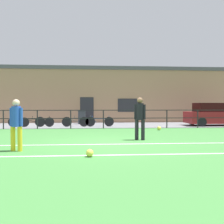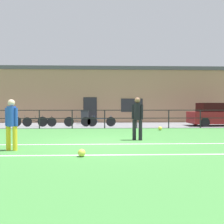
{
  "view_description": "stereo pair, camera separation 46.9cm",
  "coord_description": "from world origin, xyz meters",
  "px_view_note": "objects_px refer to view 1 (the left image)",
  "views": [
    {
      "loc": [
        -0.56,
        -8.91,
        1.4
      ],
      "look_at": [
        0.37,
        3.82,
        1.07
      ],
      "focal_mm": 38.84,
      "sensor_mm": 36.0,
      "label": 1
    },
    {
      "loc": [
        -0.1,
        -8.94,
        1.4
      ],
      "look_at": [
        0.37,
        3.82,
        1.07
      ],
      "focal_mm": 38.84,
      "sensor_mm": 36.0,
      "label": 2
    }
  ],
  "objects_px": {
    "player_striker": "(16,122)",
    "bicycle_parked_2": "(79,122)",
    "player_goalkeeper": "(140,116)",
    "bicycle_parked_1": "(37,122)",
    "bicycle_parked_3": "(27,122)",
    "soccer_ball_match": "(90,153)",
    "parked_car_red": "(215,115)",
    "soccer_ball_spare": "(159,128)",
    "trash_bin_0": "(82,117)",
    "bicycle_parked_4": "(96,121)"
  },
  "relations": [
    {
      "from": "player_goalkeeper",
      "to": "bicycle_parked_2",
      "type": "bearing_deg",
      "value": -42.44
    },
    {
      "from": "player_goalkeeper",
      "to": "player_striker",
      "type": "height_order",
      "value": "player_goalkeeper"
    },
    {
      "from": "soccer_ball_match",
      "to": "parked_car_red",
      "type": "height_order",
      "value": "parked_car_red"
    },
    {
      "from": "soccer_ball_match",
      "to": "parked_car_red",
      "type": "bearing_deg",
      "value": 48.54
    },
    {
      "from": "soccer_ball_spare",
      "to": "bicycle_parked_1",
      "type": "bearing_deg",
      "value": 161.77
    },
    {
      "from": "parked_car_red",
      "to": "bicycle_parked_4",
      "type": "relative_size",
      "value": 1.8
    },
    {
      "from": "parked_car_red",
      "to": "trash_bin_0",
      "type": "xyz_separation_m",
      "value": [
        -9.44,
        2.11,
        -0.24
      ]
    },
    {
      "from": "parked_car_red",
      "to": "bicycle_parked_3",
      "type": "bearing_deg",
      "value": -178.74
    },
    {
      "from": "trash_bin_0",
      "to": "bicycle_parked_2",
      "type": "bearing_deg",
      "value": -92.33
    },
    {
      "from": "bicycle_parked_2",
      "to": "player_striker",
      "type": "bearing_deg",
      "value": -99.13
    },
    {
      "from": "bicycle_parked_4",
      "to": "soccer_ball_match",
      "type": "bearing_deg",
      "value": -91.66
    },
    {
      "from": "player_goalkeeper",
      "to": "bicycle_parked_1",
      "type": "bearing_deg",
      "value": -25.53
    },
    {
      "from": "soccer_ball_match",
      "to": "trash_bin_0",
      "type": "relative_size",
      "value": 0.21
    },
    {
      "from": "bicycle_parked_1",
      "to": "bicycle_parked_3",
      "type": "distance_m",
      "value": 0.66
    },
    {
      "from": "soccer_ball_match",
      "to": "bicycle_parked_2",
      "type": "distance_m",
      "value": 9.53
    },
    {
      "from": "bicycle_parked_4",
      "to": "parked_car_red",
      "type": "bearing_deg",
      "value": 1.94
    },
    {
      "from": "player_goalkeeper",
      "to": "parked_car_red",
      "type": "distance_m",
      "value": 9.38
    },
    {
      "from": "player_striker",
      "to": "bicycle_parked_2",
      "type": "height_order",
      "value": "player_striker"
    },
    {
      "from": "player_goalkeeper",
      "to": "bicycle_parked_3",
      "type": "bearing_deg",
      "value": -22.37
    },
    {
      "from": "bicycle_parked_4",
      "to": "trash_bin_0",
      "type": "xyz_separation_m",
      "value": [
        -1.09,
        2.39,
        0.18
      ]
    },
    {
      "from": "parked_car_red",
      "to": "bicycle_parked_4",
      "type": "distance_m",
      "value": 8.37
    },
    {
      "from": "player_striker",
      "to": "bicycle_parked_2",
      "type": "relative_size",
      "value": 0.73
    },
    {
      "from": "bicycle_parked_3",
      "to": "player_goalkeeper",
      "type": "bearing_deg",
      "value": -45.34
    },
    {
      "from": "player_goalkeeper",
      "to": "player_striker",
      "type": "xyz_separation_m",
      "value": [
        -4.26,
        -2.13,
        -0.08
      ]
    },
    {
      "from": "player_striker",
      "to": "bicycle_parked_1",
      "type": "xyz_separation_m",
      "value": [
        -1.35,
        8.47,
        -0.56
      ]
    },
    {
      "from": "bicycle_parked_2",
      "to": "bicycle_parked_3",
      "type": "relative_size",
      "value": 0.92
    },
    {
      "from": "bicycle_parked_2",
      "to": "bicycle_parked_4",
      "type": "relative_size",
      "value": 0.95
    },
    {
      "from": "bicycle_parked_4",
      "to": "player_goalkeeper",
      "type": "bearing_deg",
      "value": -74.88
    },
    {
      "from": "player_striker",
      "to": "soccer_ball_spare",
      "type": "distance_m",
      "value": 8.62
    },
    {
      "from": "soccer_ball_match",
      "to": "bicycle_parked_4",
      "type": "xyz_separation_m",
      "value": [
        0.27,
        9.48,
        0.25
      ]
    },
    {
      "from": "bicycle_parked_2",
      "to": "trash_bin_0",
      "type": "height_order",
      "value": "trash_bin_0"
    },
    {
      "from": "soccer_ball_match",
      "to": "trash_bin_0",
      "type": "bearing_deg",
      "value": 93.94
    },
    {
      "from": "soccer_ball_spare",
      "to": "trash_bin_0",
      "type": "distance_m",
      "value": 6.74
    },
    {
      "from": "player_striker",
      "to": "bicycle_parked_4",
      "type": "distance_m",
      "value": 8.86
    },
    {
      "from": "player_striker",
      "to": "soccer_ball_spare",
      "type": "xyz_separation_m",
      "value": [
        6.12,
        6.01,
        -0.8
      ]
    },
    {
      "from": "soccer_ball_spare",
      "to": "bicycle_parked_4",
      "type": "distance_m",
      "value": 4.34
    },
    {
      "from": "soccer_ball_match",
      "to": "bicycle_parked_1",
      "type": "bearing_deg",
      "value": 110.91
    },
    {
      "from": "bicycle_parked_2",
      "to": "bicycle_parked_3",
      "type": "distance_m",
      "value": 3.36
    },
    {
      "from": "player_striker",
      "to": "soccer_ball_spare",
      "type": "relative_size",
      "value": 7.11
    },
    {
      "from": "parked_car_red",
      "to": "bicycle_parked_4",
      "type": "xyz_separation_m",
      "value": [
        -8.35,
        -0.28,
        -0.41
      ]
    },
    {
      "from": "soccer_ball_match",
      "to": "player_goalkeeper",
      "type": "bearing_deg",
      "value": 57.66
    },
    {
      "from": "bicycle_parked_1",
      "to": "bicycle_parked_3",
      "type": "relative_size",
      "value": 0.94
    },
    {
      "from": "parked_car_red",
      "to": "bicycle_parked_1",
      "type": "relative_size",
      "value": 1.86
    },
    {
      "from": "bicycle_parked_3",
      "to": "trash_bin_0",
      "type": "bearing_deg",
      "value": 34.61
    },
    {
      "from": "soccer_ball_match",
      "to": "bicycle_parked_3",
      "type": "bearing_deg",
      "value": 114.29
    },
    {
      "from": "bicycle_parked_2",
      "to": "bicycle_parked_4",
      "type": "height_order",
      "value": "bicycle_parked_2"
    },
    {
      "from": "parked_car_red",
      "to": "trash_bin_0",
      "type": "distance_m",
      "value": 9.68
    },
    {
      "from": "soccer_ball_spare",
      "to": "bicycle_parked_2",
      "type": "xyz_separation_m",
      "value": [
        -4.76,
        2.46,
        0.25
      ]
    },
    {
      "from": "bicycle_parked_1",
      "to": "player_goalkeeper",
      "type": "bearing_deg",
      "value": -48.5
    },
    {
      "from": "bicycle_parked_1",
      "to": "trash_bin_0",
      "type": "xyz_separation_m",
      "value": [
        2.81,
        2.39,
        0.19
      ]
    }
  ]
}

